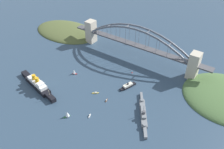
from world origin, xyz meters
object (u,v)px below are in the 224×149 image
seaplane_taxiing_near_bridge (128,43)px  channel_marker_buoy (132,72)px  harbor_arch_bridge (137,46)px  naval_cruiser (143,113)px  small_boat_3 (106,100)px  small_boat_2 (67,114)px  small_boat_4 (74,72)px  ocean_liner (37,84)px  small_boat_1 (90,116)px  harbor_ferry_steamer (128,86)px  small_boat_0 (95,93)px

seaplane_taxiing_near_bridge → channel_marker_buoy: bearing=126.0°
harbor_arch_bridge → naval_cruiser: harbor_arch_bridge is taller
naval_cruiser → small_boat_3: 59.92m
channel_marker_buoy → seaplane_taxiing_near_bridge: bearing=-54.0°
small_boat_2 → small_boat_4: (59.85, -80.09, -0.50)m
ocean_liner → small_boat_1: ocean_liner is taller
small_boat_3 → small_boat_1: bearing=88.5°
naval_cruiser → small_boat_4: size_ratio=7.95×
harbor_arch_bridge → small_boat_1: harbor_arch_bridge is taller
small_boat_3 → naval_cruiser: bearing=-174.3°
small_boat_2 → small_boat_3: bearing=-114.4°
naval_cruiser → small_boat_1: (60.57, 44.94, -2.30)m
ocean_liner → small_boat_1: (-108.69, 1.57, -5.12)m
ocean_liner → harbor_ferry_steamer: (-119.49, -83.07, -3.41)m
small_boat_0 → seaplane_taxiing_near_bridge: bearing=-75.9°
small_boat_0 → small_boat_2: size_ratio=0.92×
small_boat_3 → channel_marker_buoy: channel_marker_buoy is taller
seaplane_taxiing_near_bridge → harbor_ferry_steamer: bearing=121.8°
small_boat_0 → small_boat_3: small_boat_3 is taller
harbor_arch_bridge → channel_marker_buoy: size_ratio=102.39×
small_boat_0 → channel_marker_buoy: 81.14m
seaplane_taxiing_near_bridge → channel_marker_buoy: (-60.08, 82.81, -1.00)m
ocean_liner → small_boat_4: size_ratio=10.42×
small_boat_4 → harbor_arch_bridge: bearing=-119.7°
harbor_arch_bridge → small_boat_4: size_ratio=30.18×
seaplane_taxiing_near_bridge → small_boat_0: size_ratio=1.13×
ocean_liner → small_boat_2: (-83.78, 19.76, -1.16)m
small_boat_0 → harbor_arch_bridge: bearing=-89.8°
small_boat_1 → small_boat_3: bearing=-91.5°
small_boat_0 → small_boat_2: bearing=88.3°
small_boat_0 → harbor_ferry_steamer: bearing=-129.0°
ocean_liner → seaplane_taxiing_near_bridge: 207.81m
ocean_liner → small_boat_3: size_ratio=13.66×
naval_cruiser → small_boat_0: bearing=1.4°
naval_cruiser → seaplane_taxiing_near_bridge: 202.07m
ocean_liner → channel_marker_buoy: (-105.21, -120.01, -4.85)m
channel_marker_buoy → small_boat_3: bearing=93.1°
naval_cruiser → small_boat_2: 106.28m
channel_marker_buoy → naval_cruiser: bearing=129.9°
harbor_arch_bridge → small_boat_3: size_ratio=39.57×
harbor_arch_bridge → ocean_liner: (85.16, 167.71, -19.82)m
small_boat_2 → small_boat_4: size_ratio=1.12×
small_boat_0 → small_boat_4: 64.68m
naval_cruiser → seaplane_taxiing_near_bridge: size_ratio=6.85×
small_boat_0 → small_boat_2: (1.86, 61.02, 4.03)m
ocean_liner → small_boat_1: 108.82m
seaplane_taxiing_near_bridge → small_boat_4: bearing=81.5°
ocean_liner → harbor_ferry_steamer: 145.57m
naval_cruiser → small_boat_1: naval_cruiser is taller
small_boat_2 → channel_marker_buoy: bearing=-98.7°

